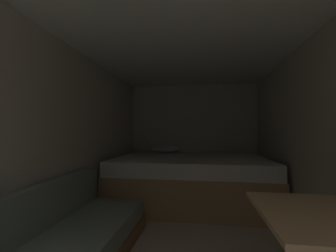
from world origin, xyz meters
TOP-DOWN VIEW (x-y plane):
  - ground_plane at (0.00, 1.92)m, footprint 6.67×6.67m
  - wall_back at (0.00, 4.28)m, footprint 2.63×0.05m
  - wall_left at (-1.29, 1.92)m, footprint 0.05×4.67m
  - wall_right at (1.29, 1.92)m, footprint 0.05×4.67m
  - ceiling_slab at (0.00, 1.92)m, footprint 2.63×4.67m
  - bed at (-0.00, 3.36)m, footprint 2.41×1.70m
  - dinette_table at (0.78, 0.78)m, footprint 0.65×0.65m

SIDE VIEW (x-z plane):
  - ground_plane at x=0.00m, z-range 0.00..0.00m
  - bed at x=0.00m, z-range -0.08..0.82m
  - dinette_table at x=0.78m, z-range 0.28..1.06m
  - wall_back at x=0.00m, z-range 0.00..2.11m
  - wall_left at x=-1.29m, z-range 0.00..2.11m
  - wall_right at x=1.29m, z-range 0.00..2.11m
  - ceiling_slab at x=0.00m, z-range 2.11..2.16m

